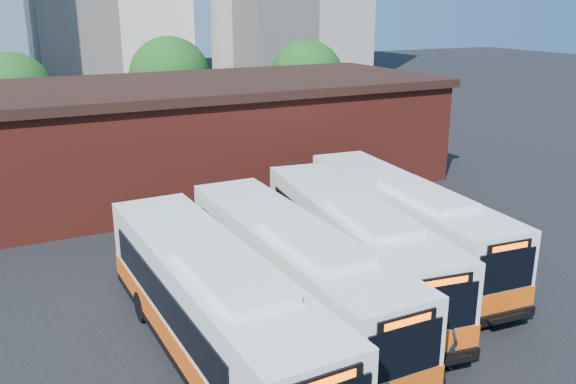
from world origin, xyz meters
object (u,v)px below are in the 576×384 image
bus_midwest (292,276)px  transit_worker (448,339)px  bus_east (403,225)px  bus_west (212,311)px  bus_mideast (352,247)px

bus_midwest → transit_worker: 5.69m
bus_midwest → bus_east: 7.05m
bus_east → transit_worker: bearing=-112.4°
bus_midwest → bus_east: bus_midwest is taller
bus_west → bus_midwest: bearing=18.4°
bus_east → transit_worker: size_ratio=7.00×
bus_east → bus_west: bearing=-155.0°
bus_west → bus_mideast: 7.17m
bus_west → transit_worker: (6.27, -3.61, -0.73)m
bus_west → bus_east: size_ratio=1.02×
bus_midwest → transit_worker: bearing=-59.3°
bus_mideast → bus_east: size_ratio=1.00×
bus_mideast → bus_west: bearing=-151.4°
bus_west → bus_mideast: size_ratio=1.02×
bus_west → transit_worker: bearing=-31.7°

